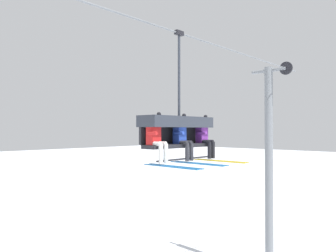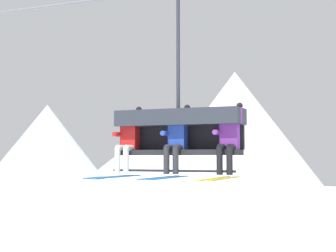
# 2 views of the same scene
# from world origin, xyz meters

# --- Properties ---
(mountain_peak_west) EXTENTS (17.93, 17.93, 11.62)m
(mountain_peak_west) POSITION_xyz_m (-29.26, 36.71, 5.81)
(mountain_peak_west) COLOR silver
(mountain_peak_west) RESTS_ON ground_plane
(mountain_peak_central) EXTENTS (23.67, 23.67, 9.19)m
(mountain_peak_central) POSITION_xyz_m (-23.97, 51.04, 4.60)
(mountain_peak_central) COLOR white
(mountain_peak_central) RESTS_ON ground_plane
(mountain_peak_east) EXTENTS (21.68, 21.68, 14.52)m
(mountain_peak_east) POSITION_xyz_m (-9.31, 40.35, 7.26)
(mountain_peak_east) COLOR white
(mountain_peak_east) RESTS_ON ground_plane
(chairlift_chair) EXTENTS (2.41, 0.74, 3.51)m
(chairlift_chair) POSITION_xyz_m (0.53, -0.73, 6.56)
(chairlift_chair) COLOR #232328
(skier_red) EXTENTS (0.48, 1.70, 1.34)m
(skier_red) POSITION_xyz_m (-0.46, -0.94, 6.27)
(skier_red) COLOR red
(skier_blue) EXTENTS (0.48, 1.70, 1.34)m
(skier_blue) POSITION_xyz_m (0.53, -0.94, 6.27)
(skier_blue) COLOR #2847B7
(skier_purple) EXTENTS (0.48, 1.70, 1.34)m
(skier_purple) POSITION_xyz_m (1.52, -0.94, 6.27)
(skier_purple) COLOR purple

